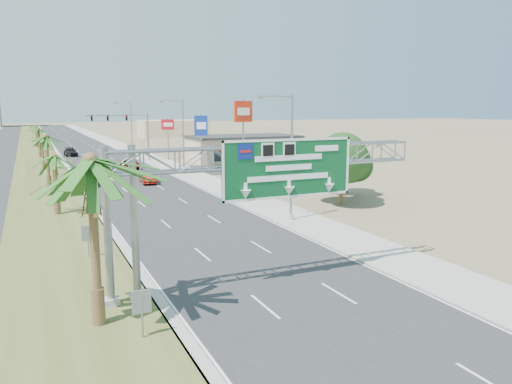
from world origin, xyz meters
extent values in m
plane|color=#8C7A59|center=(0.00, 0.00, 0.00)|extent=(600.00, 600.00, 0.00)
cube|color=#28282B|center=(0.00, 110.00, 0.01)|extent=(12.00, 300.00, 0.02)
cube|color=#9E9B93|center=(8.50, 110.00, 0.05)|extent=(4.00, 300.00, 0.10)
cube|color=#495123|center=(-10.00, 110.00, 0.06)|extent=(7.00, 300.00, 0.12)
cube|color=#28282B|center=(-17.00, 110.00, 0.01)|extent=(8.00, 300.00, 0.02)
cylinder|color=gray|center=(-7.20, 10.00, 3.70)|extent=(0.36, 0.36, 7.40)
cylinder|color=gray|center=(-8.40, 10.00, 3.70)|extent=(0.36, 0.36, 7.40)
cube|color=#9E9B93|center=(-7.20, 10.00, 0.20)|extent=(0.70, 0.70, 0.40)
cube|color=#9E9B93|center=(-8.40, 10.00, 0.20)|extent=(0.70, 0.70, 0.40)
cube|color=#084B23|center=(0.50, 9.52, 6.00)|extent=(7.20, 0.12, 3.00)
cube|color=navy|center=(-1.90, 9.44, 6.95)|extent=(0.75, 0.03, 0.75)
cone|color=white|center=(0.50, 9.44, 4.85)|extent=(0.56, 0.56, 0.45)
cylinder|color=brown|center=(-9.20, 8.00, 3.50)|extent=(0.36, 0.36, 7.00)
cylinder|color=brown|center=(-9.20, 8.00, 0.84)|extent=(0.54, 0.54, 1.68)
cylinder|color=brown|center=(-9.50, 32.00, 2.50)|extent=(0.36, 0.36, 5.00)
cylinder|color=brown|center=(-9.50, 32.00, 0.60)|extent=(0.54, 0.54, 1.20)
cylinder|color=brown|center=(-9.50, 48.00, 2.90)|extent=(0.36, 0.36, 5.80)
cylinder|color=brown|center=(-9.50, 48.00, 0.70)|extent=(0.54, 0.54, 1.39)
cylinder|color=brown|center=(-9.50, 66.00, 2.25)|extent=(0.36, 0.36, 4.50)
cylinder|color=brown|center=(-9.50, 66.00, 0.54)|extent=(0.54, 0.54, 1.08)
cylinder|color=brown|center=(-9.50, 85.00, 2.60)|extent=(0.36, 0.36, 5.20)
cylinder|color=brown|center=(-9.50, 85.00, 0.62)|extent=(0.54, 0.54, 1.25)
cylinder|color=brown|center=(-9.50, 110.00, 2.40)|extent=(0.36, 0.36, 4.80)
cylinder|color=brown|center=(-9.50, 110.00, 0.58)|extent=(0.54, 0.54, 1.15)
cylinder|color=gray|center=(7.50, 22.00, 5.00)|extent=(0.20, 0.20, 10.00)
cylinder|color=gray|center=(6.10, 22.00, 9.85)|extent=(2.80, 0.12, 0.12)
cube|color=slate|center=(4.70, 22.00, 9.75)|extent=(0.50, 0.22, 0.18)
cylinder|color=#9E9B93|center=(7.50, 22.00, 0.25)|extent=(0.44, 0.44, 0.50)
cylinder|color=gray|center=(7.50, 52.00, 5.00)|extent=(0.20, 0.20, 10.00)
cylinder|color=gray|center=(6.10, 52.00, 9.85)|extent=(2.80, 0.12, 0.12)
cube|color=slate|center=(4.70, 52.00, 9.75)|extent=(0.50, 0.22, 0.18)
cylinder|color=#9E9B93|center=(7.50, 52.00, 0.25)|extent=(0.44, 0.44, 0.50)
cylinder|color=gray|center=(7.50, 88.00, 5.00)|extent=(0.20, 0.20, 10.00)
cylinder|color=gray|center=(6.10, 88.00, 9.85)|extent=(2.80, 0.12, 0.12)
cube|color=slate|center=(4.70, 88.00, 9.75)|extent=(0.50, 0.22, 0.18)
cylinder|color=#9E9B93|center=(7.50, 88.00, 0.25)|extent=(0.44, 0.44, 0.50)
cylinder|color=gray|center=(7.20, 72.00, 4.00)|extent=(0.28, 0.28, 8.00)
cylinder|color=gray|center=(2.20, 72.00, 7.70)|extent=(10.00, 0.18, 0.18)
cube|color=black|center=(3.70, 71.80, 7.30)|extent=(0.32, 0.18, 0.95)
cube|color=black|center=(0.70, 71.80, 7.30)|extent=(0.32, 0.18, 0.95)
cube|color=black|center=(-1.80, 71.80, 7.30)|extent=(0.32, 0.18, 0.95)
sphere|color=red|center=(3.70, 71.68, 7.60)|extent=(0.22, 0.22, 0.22)
imported|color=black|center=(7.20, 72.00, 7.00)|extent=(0.16, 0.16, 0.60)
cylinder|color=#9E9B93|center=(7.20, 72.00, 0.30)|extent=(0.56, 0.56, 0.60)
cube|color=#CEB18B|center=(22.00, 66.00, 2.00)|extent=(18.00, 10.00, 4.00)
cylinder|color=brown|center=(15.00, 26.00, 1.95)|extent=(0.44, 0.44, 3.90)
sphere|color=#183612|center=(15.00, 26.00, 4.55)|extent=(4.50, 4.50, 4.50)
cylinder|color=brown|center=(18.00, 30.00, 1.65)|extent=(0.44, 0.44, 3.30)
sphere|color=#183612|center=(18.00, 30.00, 3.85)|extent=(3.50, 3.50, 3.50)
cylinder|color=gray|center=(-7.80, 6.00, 0.90)|extent=(0.08, 0.08, 1.80)
cube|color=slate|center=(-7.80, 6.00, 1.60)|extent=(0.75, 0.06, 0.95)
cylinder|color=gray|center=(-8.50, 18.00, 0.90)|extent=(0.08, 0.08, 1.80)
cube|color=slate|center=(-8.50, 18.00, 1.60)|extent=(0.75, 0.06, 0.95)
cube|color=#CEB18B|center=(30.00, 140.00, 2.50)|extent=(20.00, 12.00, 5.00)
imported|color=black|center=(-5.19, 47.86, 0.81)|extent=(2.28, 4.89, 1.62)
imported|color=maroon|center=(1.42, 46.71, 0.76)|extent=(1.95, 4.73, 1.52)
imported|color=gray|center=(2.10, 61.34, 0.74)|extent=(2.63, 5.40, 1.48)
imported|color=black|center=(-4.26, 86.09, 0.74)|extent=(2.38, 5.23, 1.48)
cylinder|color=gray|center=(11.34, 40.73, 4.97)|extent=(0.20, 0.20, 9.93)
cube|color=red|center=(11.34, 40.73, 8.53)|extent=(2.41, 0.77, 2.40)
cube|color=white|center=(11.34, 40.55, 8.53)|extent=(1.65, 0.37, 0.84)
cylinder|color=gray|center=(12.52, 59.66, 3.99)|extent=(0.20, 0.20, 7.97)
cube|color=navy|center=(12.52, 59.66, 6.27)|extent=(1.98, 0.98, 3.00)
cube|color=white|center=(12.52, 59.48, 6.27)|extent=(1.32, 0.53, 1.05)
cylinder|color=gray|center=(10.96, 73.26, 3.56)|extent=(0.20, 0.20, 7.12)
cube|color=red|center=(10.96, 73.26, 6.02)|extent=(2.18, 1.01, 1.80)
cube|color=white|center=(10.96, 73.08, 6.02)|extent=(1.47, 0.55, 0.63)
camera|label=1|loc=(-11.39, -12.53, 9.06)|focal=35.00mm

